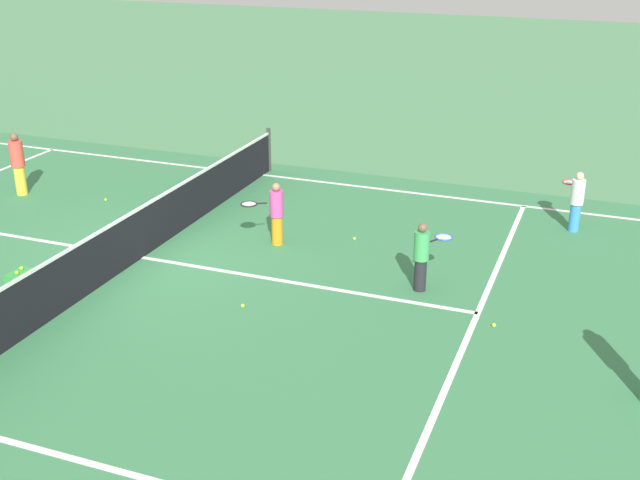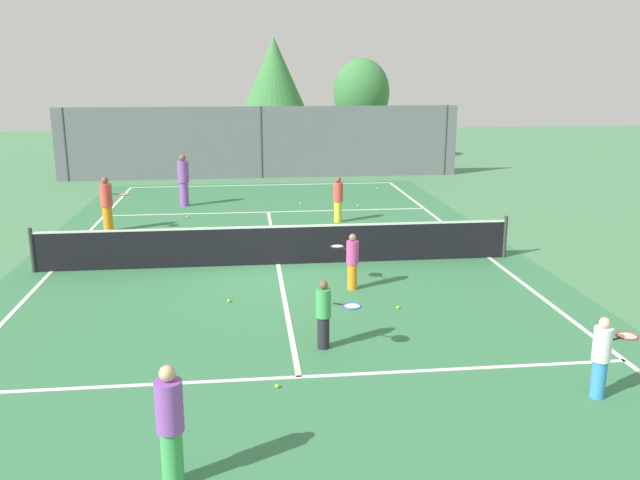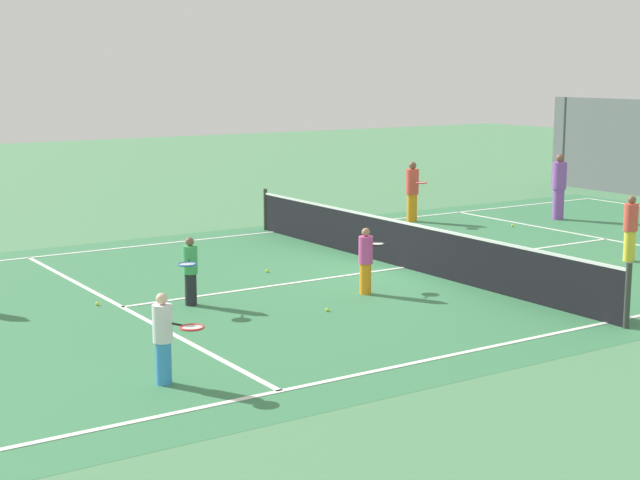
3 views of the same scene
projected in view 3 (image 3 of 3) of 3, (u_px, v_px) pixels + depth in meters
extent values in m
plane|color=#4C8456|center=(404.00, 268.00, 20.86)|extent=(80.00, 80.00, 0.00)
cube|color=#387A4C|center=(404.00, 268.00, 20.86)|extent=(13.00, 25.00, 0.00)
cube|color=white|center=(273.00, 232.00, 25.39)|extent=(0.10, 24.00, 0.01)
cube|color=white|center=(607.00, 323.00, 16.33)|extent=(0.10, 24.00, 0.01)
cube|color=white|center=(122.00, 307.00, 17.40)|extent=(11.00, 0.10, 0.01)
cube|color=white|center=(605.00, 239.00, 24.32)|extent=(11.00, 0.10, 0.01)
cube|color=white|center=(404.00, 267.00, 20.86)|extent=(0.10, 12.80, 0.01)
cylinder|color=#333833|center=(265.00, 209.00, 25.62)|extent=(0.10, 0.10, 1.10)
cylinder|color=#333833|center=(628.00, 296.00, 15.91)|extent=(0.10, 0.10, 1.10)
cube|color=black|center=(404.00, 246.00, 20.78)|extent=(11.80, 0.03, 0.95)
cube|color=white|center=(404.00, 223.00, 20.69)|extent=(11.80, 0.04, 0.05)
cylinder|color=#3F4447|center=(564.00, 142.00, 35.15)|extent=(0.12, 0.12, 3.20)
cylinder|color=orange|center=(412.00, 208.00, 27.09)|extent=(0.29, 0.29, 0.78)
cylinder|color=#E54C3F|center=(412.00, 182.00, 26.96)|extent=(0.36, 0.36, 0.68)
sphere|color=brown|center=(413.00, 166.00, 26.89)|extent=(0.21, 0.21, 0.21)
cylinder|color=black|center=(417.00, 182.00, 26.65)|extent=(0.20, 0.08, 0.03)
torus|color=red|center=(421.00, 183.00, 26.42)|extent=(0.40, 0.40, 0.03)
cylinder|color=silver|center=(421.00, 183.00, 26.42)|extent=(0.34, 0.34, 0.00)
cylinder|color=orange|center=(365.00, 279.00, 18.38)|extent=(0.22, 0.22, 0.59)
cylinder|color=#D14799|center=(366.00, 250.00, 18.29)|extent=(0.27, 0.27, 0.52)
sphere|color=#A37556|center=(366.00, 232.00, 18.23)|extent=(0.16, 0.16, 0.16)
cylinder|color=black|center=(372.00, 246.00, 18.54)|extent=(0.13, 0.19, 0.03)
torus|color=black|center=(376.00, 244.00, 18.76)|extent=(0.45, 0.45, 0.03)
cylinder|color=silver|center=(376.00, 244.00, 18.76)|extent=(0.38, 0.38, 0.00)
cylinder|color=#232328|center=(191.00, 289.00, 17.52)|extent=(0.21, 0.21, 0.58)
cylinder|color=#3FA559|center=(190.00, 260.00, 17.43)|extent=(0.27, 0.27, 0.51)
sphere|color=brown|center=(190.00, 242.00, 17.37)|extent=(0.16, 0.16, 0.16)
cylinder|color=black|center=(189.00, 262.00, 17.14)|extent=(0.19, 0.13, 0.03)
torus|color=blue|center=(187.00, 264.00, 16.90)|extent=(0.45, 0.45, 0.03)
cylinder|color=silver|center=(187.00, 264.00, 16.90)|extent=(0.38, 0.38, 0.00)
cylinder|color=#388CD8|center=(164.00, 363.00, 13.13)|extent=(0.22, 0.22, 0.59)
cylinder|color=silver|center=(162.00, 323.00, 13.03)|extent=(0.27, 0.27, 0.52)
sphere|color=beige|center=(162.00, 299.00, 12.98)|extent=(0.16, 0.16, 0.16)
cylinder|color=black|center=(178.00, 325.00, 12.87)|extent=(0.20, 0.10, 0.03)
torus|color=red|center=(192.00, 327.00, 12.73)|extent=(0.43, 0.43, 0.03)
cylinder|color=silver|center=(192.00, 327.00, 12.73)|extent=(0.36, 0.36, 0.00)
cylinder|color=purple|center=(558.00, 204.00, 27.46)|extent=(0.32, 0.32, 0.86)
cylinder|color=purple|center=(559.00, 176.00, 27.32)|extent=(0.40, 0.40, 0.76)
sphere|color=brown|center=(560.00, 158.00, 27.23)|extent=(0.23, 0.23, 0.23)
cylinder|color=yellow|center=(629.00, 246.00, 21.51)|extent=(0.25, 0.25, 0.68)
cylinder|color=#E54C3F|center=(631.00, 217.00, 21.40)|extent=(0.31, 0.31, 0.60)
sphere|color=brown|center=(632.00, 200.00, 21.33)|extent=(0.18, 0.18, 0.18)
cube|color=green|center=(390.00, 241.00, 23.07)|extent=(0.44, 0.35, 0.36)
sphere|color=#CCE533|center=(387.00, 232.00, 23.10)|extent=(0.07, 0.07, 0.07)
sphere|color=#CCE533|center=(394.00, 232.00, 22.99)|extent=(0.07, 0.07, 0.07)
sphere|color=#CCE533|center=(512.00, 226.00, 26.24)|extent=(0.07, 0.07, 0.07)
sphere|color=#CCE533|center=(573.00, 273.00, 20.19)|extent=(0.07, 0.07, 0.07)
sphere|color=#CCE533|center=(267.00, 271.00, 20.36)|extent=(0.07, 0.07, 0.07)
sphere|color=#CCE533|center=(461.00, 266.00, 20.84)|extent=(0.07, 0.07, 0.07)
sphere|color=#CCE533|center=(327.00, 310.00, 17.09)|extent=(0.07, 0.07, 0.07)
sphere|color=#CCE533|center=(346.00, 248.00, 22.98)|extent=(0.07, 0.07, 0.07)
sphere|color=#CCE533|center=(97.00, 304.00, 17.52)|extent=(0.07, 0.07, 0.07)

